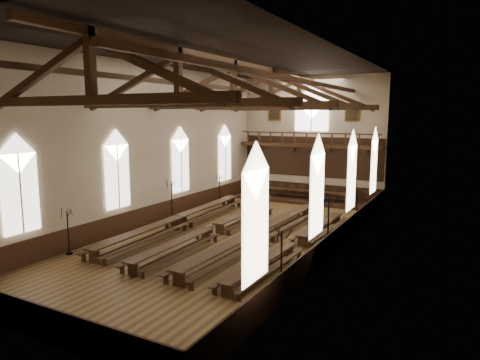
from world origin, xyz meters
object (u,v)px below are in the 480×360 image
at_px(refectory_row_c, 260,233).
at_px(candelabrum_right_near, 281,273).
at_px(refectory_row_b, 213,229).
at_px(dais, 303,200).
at_px(candelabrum_left_near, 69,241).
at_px(high_table, 304,191).
at_px(candelabrum_left_far, 220,194).
at_px(candelabrum_right_far, 357,213).
at_px(refectory_row_d, 296,242).
at_px(candelabrum_left_mid, 172,207).
at_px(candelabrum_right_mid, 328,234).
at_px(refectory_row_a, 179,219).

bearing_deg(refectory_row_c, candelabrum_right_near, -56.54).
height_order(refectory_row_b, refectory_row_c, refectory_row_c).
distance_m(dais, candelabrum_left_near, 19.11).
relative_size(candelabrum_left_near, candelabrum_right_near, 0.89).
relative_size(high_table, candelabrum_left_near, 3.18).
bearing_deg(dais, candelabrum_left_far, -145.42).
xyz_separation_m(refectory_row_b, candelabrum_right_far, (6.39, 6.98, 0.21)).
bearing_deg(high_table, candelabrum_right_far, -43.98).
xyz_separation_m(refectory_row_b, candelabrum_left_near, (-4.71, -5.96, 0.20)).
xyz_separation_m(refectory_row_d, high_table, (-4.18, 12.43, 0.31)).
bearing_deg(candelabrum_left_mid, candelabrum_right_far, 22.56).
relative_size(candelabrum_right_near, candelabrum_right_mid, 0.91).
xyz_separation_m(refectory_row_d, candelabrum_right_far, (1.34, 7.10, 0.24)).
bearing_deg(candelabrum_right_near, refectory_row_c, 123.46).
height_order(candelabrum_right_near, candelabrum_right_mid, candelabrum_right_mid).
xyz_separation_m(refectory_row_d, candelabrum_left_near, (-9.76, -5.84, 0.23)).
bearing_deg(dais, candelabrum_left_mid, -119.28).
height_order(refectory_row_d, candelabrum_left_far, candelabrum_left_far).
height_order(refectory_row_a, refectory_row_c, refectory_row_a).
distance_m(candelabrum_left_near, candelabrum_right_far, 17.05).
distance_m(refectory_row_b, refectory_row_d, 5.05).
distance_m(high_table, candelabrum_left_near, 19.10).
bearing_deg(high_table, refectory_row_d, -71.39).
height_order(candelabrum_left_mid, candelabrum_right_near, candelabrum_left_mid).
xyz_separation_m(refectory_row_c, candelabrum_left_near, (-7.48, -6.31, 0.14)).
xyz_separation_m(candelabrum_right_near, candelabrum_right_far, (-0.00, 12.11, -0.07)).
relative_size(high_table, candelabrum_left_far, 3.23).
bearing_deg(candelabrum_right_mid, candelabrum_left_mid, 172.54).
distance_m(candelabrum_left_near, candelabrum_right_mid, 13.06).
relative_size(refectory_row_a, candelabrum_left_far, 6.40).
distance_m(refectory_row_a, dais, 12.24).
relative_size(refectory_row_b, high_table, 1.87).
height_order(refectory_row_c, candelabrum_left_mid, candelabrum_left_mid).
height_order(candelabrum_left_mid, candelabrum_left_far, candelabrum_left_mid).
distance_m(dais, high_table, 0.69).
xyz_separation_m(candelabrum_left_near, candelabrum_right_far, (11.10, 12.94, 0.01)).
bearing_deg(high_table, refectory_row_c, -80.96).
bearing_deg(high_table, candelabrum_left_far, -145.42).
height_order(candelabrum_right_near, candelabrum_right_far, candelabrum_right_near).
distance_m(refectory_row_a, refectory_row_b, 2.98).
bearing_deg(high_table, candelabrum_right_mid, -64.13).
relative_size(refectory_row_b, dais, 1.22).
distance_m(refectory_row_a, refectory_row_d, 7.99).
bearing_deg(candelabrum_right_mid, high_table, 115.87).
height_order(candelabrum_left_near, candelabrum_left_far, candelabrum_left_near).
bearing_deg(candelabrum_left_mid, dais, 60.72).
xyz_separation_m(dais, candelabrum_left_mid, (-5.57, -9.94, 0.71)).
bearing_deg(refectory_row_b, refectory_row_a, 166.90).
bearing_deg(candelabrum_right_far, high_table, 136.02).
bearing_deg(refectory_row_d, refectory_row_b, 178.66).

